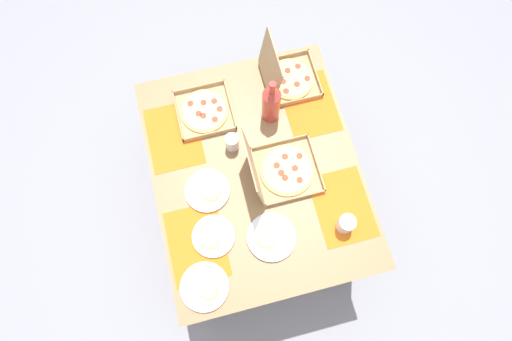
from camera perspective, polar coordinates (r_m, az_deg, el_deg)
ground_plane at (r=2.75m, az=0.00°, el=-4.56°), size 6.00×6.00×0.00m
dining_table at (r=2.15m, az=0.00°, el=-0.90°), size 1.24×1.02×0.73m
placemat_near_left at (r=2.04m, az=11.83°, el=-4.88°), size 0.36×0.26×0.00m
placemat_near_right at (r=2.20m, az=7.36°, el=9.00°), size 0.36×0.26×0.00m
placemat_far_left at (r=1.99m, az=-8.17°, el=-9.95°), size 0.36×0.26×0.00m
placemat_far_right at (r=2.15m, az=-11.23°, el=4.65°), size 0.36×0.26×0.00m
pizza_box_corner_left at (r=2.21m, az=4.17°, el=12.76°), size 0.28×0.28×0.31m
pizza_box_edge_far at (r=2.00m, az=3.29°, el=0.11°), size 0.30×0.35×0.34m
pizza_box_center at (r=2.17m, az=-7.11°, el=8.12°), size 0.28×0.28×0.04m
plate_near_left at (r=1.97m, az=-5.91°, el=-9.06°), size 0.20×0.20×0.03m
plate_far_right at (r=2.02m, az=-6.65°, el=-2.80°), size 0.22×0.22×0.03m
plate_far_left at (r=1.96m, az=-7.04°, el=-15.64°), size 0.22×0.22×0.03m
plate_middle at (r=1.96m, az=2.06°, el=-9.18°), size 0.23×0.23×0.03m
soda_bottle at (r=2.04m, az=2.10°, el=9.22°), size 0.09×0.09×0.32m
cup_clear_right at (r=1.97m, az=12.25°, el=-7.19°), size 0.08×0.08×0.11m
cup_red at (r=2.04m, az=-3.32°, el=3.87°), size 0.07×0.07×0.10m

